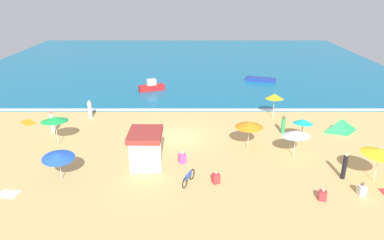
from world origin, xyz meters
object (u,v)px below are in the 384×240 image
object	(u,v)px
lifeguard_cabana	(147,148)
beach_umbrella_2	(55,119)
beachgoer_5	(323,195)
beachgoer_6	(53,122)
small_boat_1	(152,87)
beachgoer_1	(284,125)
beachgoer_4	(217,178)
beachgoer_0	(345,166)
beach_umbrella_1	(297,133)
beach_umbrella_6	(304,121)
beach_umbrella_0	(381,152)
beachgoer_7	(183,158)
small_boat_0	(261,79)
beach_umbrella_5	(250,125)
beachgoer_2	(91,110)
beachgoer_3	(363,190)
beach_tent	(342,125)
beach_umbrella_3	(59,155)
parked_bicycle	(189,178)
beach_umbrella_4	(275,96)

from	to	relation	value
lifeguard_cabana	beach_umbrella_2	size ratio (longest dim) A/B	1.17
beachgoer_5	beachgoer_6	world-z (taller)	beachgoer_6
beach_umbrella_2	beachgoer_5	bearing A→B (deg)	-22.35
lifeguard_cabana	beachgoer_5	xyz separation A→B (m)	(10.80, -4.30, -0.93)
small_boat_1	beachgoer_1	bearing A→B (deg)	-44.51
beachgoer_4	beachgoer_6	bearing A→B (deg)	148.59
beachgoer_6	beachgoer_0	bearing A→B (deg)	-19.37
beachgoer_0	beachgoer_5	distance (m)	3.28
beach_umbrella_1	beach_umbrella_6	size ratio (longest dim) A/B	1.34
beach_umbrella_0	beachgoer_7	size ratio (longest dim) A/B	3.16
beach_umbrella_2	small_boat_0	xyz separation A→B (m)	(19.19, 18.38, -1.82)
beach_umbrella_5	beachgoer_1	world-z (taller)	beach_umbrella_5
beachgoer_2	beachgoer_3	world-z (taller)	beachgoer_2
beachgoer_5	beachgoer_7	distance (m)	9.47
lifeguard_cabana	beachgoer_2	world-z (taller)	lifeguard_cabana
beach_umbrella_5	beachgoer_5	xyz separation A→B (m)	(3.36, -6.76, -1.66)
lifeguard_cabana	beachgoer_1	xyz separation A→B (m)	(10.82, 5.35, -0.51)
beach_umbrella_2	beach_tent	bearing A→B (deg)	6.35
beach_umbrella_3	parked_bicycle	xyz separation A→B (m)	(8.22, -0.46, -1.33)
parked_bicycle	beachgoer_4	distance (m)	1.73
beachgoer_0	beachgoer_2	xyz separation A→B (m)	(-19.28, 10.77, -0.07)
beach_umbrella_0	beach_umbrella_3	distance (m)	20.11
beach_umbrella_5	beachgoer_0	xyz separation A→B (m)	(5.52, -4.37, -1.09)
beach_tent	small_boat_0	bearing A→B (deg)	104.02
beach_umbrella_2	beach_umbrella_1	bearing A→B (deg)	-6.33
beach_umbrella_2	beachgoer_3	xyz separation A→B (m)	(20.61, -6.98, -1.78)
beach_umbrella_4	beach_umbrella_5	world-z (taller)	beach_umbrella_4
beachgoer_5	beach_umbrella_2	bearing A→B (deg)	157.65
beach_umbrella_4	beach_umbrella_1	bearing A→B (deg)	-91.20
beach_umbrella_5	beachgoer_2	size ratio (longest dim) A/B	1.63
lifeguard_cabana	beach_tent	xyz separation A→B (m)	(15.83, 5.73, -0.67)
beachgoer_3	beachgoer_1	bearing A→B (deg)	105.14
beach_tent	small_boat_1	bearing A→B (deg)	145.89
beach_umbrella_3	beach_umbrella_4	world-z (taller)	beach_umbrella_4
parked_bicycle	beachgoer_7	size ratio (longest dim) A/B	1.87
lifeguard_cabana	small_boat_0	bearing A→B (deg)	61.11
beach_umbrella_5	small_boat_1	distance (m)	17.54
beach_umbrella_3	parked_bicycle	distance (m)	8.34
beach_umbrella_4	beachgoer_0	xyz separation A→B (m)	(2.19, -10.87, -1.21)
lifeguard_cabana	beachgoer_0	xyz separation A→B (m)	(12.97, -1.90, -0.36)
beachgoer_2	lifeguard_cabana	bearing A→B (deg)	-54.55
beach_umbrella_1	beachgoer_0	distance (m)	3.98
beach_umbrella_1	beach_tent	xyz separation A→B (m)	(5.22, 4.56, -1.26)
lifeguard_cabana	parked_bicycle	bearing A→B (deg)	-39.66
beachgoer_7	small_boat_1	size ratio (longest dim) A/B	0.29
beach_umbrella_1	beachgoer_5	size ratio (longest dim) A/B	3.65
beach_umbrella_2	beachgoer_7	bearing A→B (deg)	-16.55
beachgoer_3	beachgoer_6	size ratio (longest dim) A/B	0.46
beachgoer_0	beach_umbrella_0	bearing A→B (deg)	-9.78
beach_umbrella_3	beachgoer_3	world-z (taller)	beach_umbrella_3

